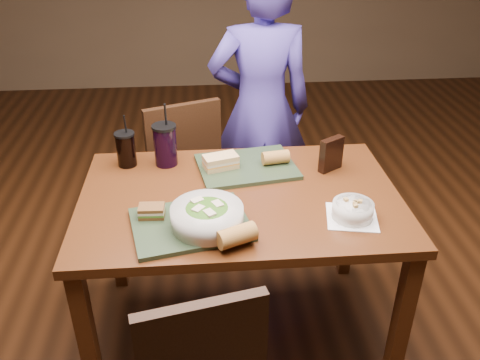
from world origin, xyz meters
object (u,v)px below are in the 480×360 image
chair_far (186,168)px  sandwich_near (152,211)px  cup_cola (126,149)px  chip_bag (331,154)px  soup_bowl (353,210)px  sandwich_far (221,162)px  baguette_near (237,235)px  salad_bowl (207,215)px  tray_near (191,224)px  tray_far (247,167)px  diner (260,110)px  dining_table (240,213)px  cup_berry (165,145)px  baguette_far (276,157)px

chair_far → sandwich_near: bearing=-97.1°
cup_cola → chip_bag: cup_cola is taller
soup_bowl → sandwich_far: sandwich_far is taller
soup_bowl → baguette_near: (-0.45, -0.15, 0.02)m
sandwich_far → salad_bowl: bearing=-99.2°
salad_bowl → tray_near: bearing=157.2°
chair_far → tray_far: bearing=-59.0°
sandwich_near → chip_bag: chip_bag is taller
chair_far → soup_bowl: 1.14m
diner → cup_cola: (-0.67, -0.53, 0.05)m
dining_table → soup_bowl: soup_bowl is taller
dining_table → chip_bag: size_ratio=8.63×
tray_near → tray_far: size_ratio=1.00×
tray_near → baguette_near: 0.22m
salad_bowl → sandwich_far: bearing=80.8°
chair_far → soup_bowl: bearing=-54.3°
salad_bowl → chip_bag: size_ratio=1.75×
dining_table → tray_near: tray_near is taller
tray_near → tray_far: (0.25, 0.43, 0.00)m
dining_table → baguette_near: size_ratio=9.55×
tray_near → diner: bearing=69.8°
dining_table → cup_berry: 0.47m
cup_berry → chip_bag: bearing=-9.0°
salad_bowl → dining_table: bearing=59.1°
soup_bowl → sandwich_far: bearing=139.4°
dining_table → cup_cola: bearing=148.0°
tray_far → cup_cola: bearing=171.7°
dining_table → cup_berry: (-0.31, 0.30, 0.19)m
diner → baguette_far: (-0.01, -0.61, 0.02)m
sandwich_near → chip_bag: 0.83m
salad_bowl → baguette_near: (0.10, -0.12, -0.01)m
chair_far → baguette_near: 1.10m
dining_table → sandwich_near: 0.40m
dining_table → chair_far: (-0.24, 0.70, -0.15)m
tray_far → chip_bag: chip_bag is taller
tray_far → salad_bowl: (-0.19, -0.45, 0.05)m
tray_near → baguette_near: (0.16, -0.14, 0.04)m
salad_bowl → chip_bag: chip_bag is taller
dining_table → baguette_near: (-0.04, -0.35, 0.14)m
chair_far → cup_cola: bearing=-121.8°
cup_berry → chip_bag: 0.73m
tray_near → cup_berry: size_ratio=1.44×
soup_bowl → sandwich_far: (-0.48, 0.41, 0.01)m
baguette_far → salad_bowl: bearing=-124.6°
diner → tray_far: diner is taller
diner → chip_bag: diner is taller
sandwich_far → tray_far: bearing=7.7°
diner → tray_near: (-0.38, -1.04, -0.02)m
cup_berry → soup_bowl: bearing=-34.8°
chip_bag → soup_bowl: bearing=-123.4°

